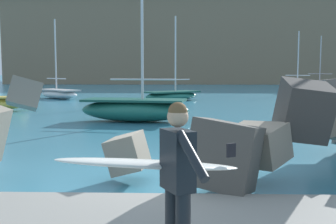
# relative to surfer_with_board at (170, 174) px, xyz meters

# --- Properties ---
(ground_plane) EXTENTS (400.00, 400.00, 0.00)m
(ground_plane) POSITION_rel_surfer_with_board_xyz_m (-0.43, 4.58, -1.28)
(ground_plane) COLOR teal
(breakwater_jetty) EXTENTS (32.40, 7.51, 2.39)m
(breakwater_jetty) POSITION_rel_surfer_with_board_xyz_m (-0.14, 6.15, -0.27)
(breakwater_jetty) COLOR gray
(breakwater_jetty) RESTS_ON ground
(surfer_with_board) EXTENTS (2.02, 1.49, 1.78)m
(surfer_with_board) POSITION_rel_surfer_with_board_xyz_m (0.00, 0.00, 0.00)
(surfer_with_board) COLOR black
(surfer_with_board) RESTS_ON walkway_path
(boat_near_left) EXTENTS (5.22, 2.61, 7.89)m
(boat_near_left) POSITION_rel_surfer_with_board_xyz_m (-1.99, 14.68, -0.69)
(boat_near_left) COLOR #1E6656
(boat_near_left) RESTS_ON ground
(boat_near_centre) EXTENTS (4.58, 3.84, 6.22)m
(boat_near_centre) POSITION_rel_surfer_with_board_xyz_m (12.09, 37.89, -0.74)
(boat_near_centre) COLOR beige
(boat_near_centre) RESTS_ON ground
(boat_mid_left) EXTENTS (4.91, 4.51, 6.46)m
(boat_mid_left) POSITION_rel_surfer_with_board_xyz_m (-0.57, 27.89, -0.85)
(boat_mid_left) COLOR #1E6656
(boat_mid_left) RESTS_ON ground
(boat_far_centre) EXTENTS (4.92, 5.63, 6.48)m
(boat_far_centre) POSITION_rel_surfer_with_board_xyz_m (17.26, 46.75, -0.71)
(boat_far_centre) COLOR maroon
(boat_far_centre) RESTS_ON ground
(boat_far_right) EXTENTS (4.52, 4.25, 6.49)m
(boat_far_right) POSITION_rel_surfer_with_board_xyz_m (-9.92, 29.76, -0.82)
(boat_far_right) COLOR white
(boat_far_right) RESTS_ON ground
(headland_bluff) EXTENTS (97.85, 35.40, 15.55)m
(headland_bluff) POSITION_rel_surfer_with_board_xyz_m (17.83, 82.95, 6.52)
(headland_bluff) COLOR #847056
(headland_bluff) RESTS_ON ground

